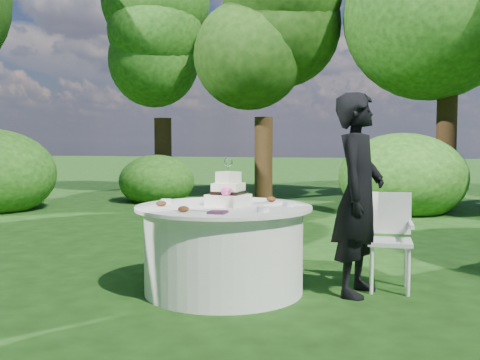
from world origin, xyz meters
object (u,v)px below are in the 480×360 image
object	(u,v)px
guest	(359,194)
table	(224,248)
cake	(228,193)
chair	(390,232)
napkins	(218,212)

from	to	relation	value
guest	table	xyz separation A→B (m)	(-1.16, -0.22, -0.49)
cake	chair	size ratio (longest dim) A/B	0.49
napkins	cake	distance (m)	0.55
table	chair	xyz separation A→B (m)	(1.42, 0.48, 0.13)
cake	guest	bearing A→B (deg)	10.51
table	cake	bearing A→B (deg)	14.14
cake	chair	xyz separation A→B (m)	(1.38, 0.47, -0.37)
guest	chair	bearing A→B (deg)	-33.26
guest	napkins	bearing A→B (deg)	137.58
cake	chair	distance (m)	1.51
chair	guest	bearing A→B (deg)	-135.74
napkins	cake	bearing A→B (deg)	96.93
guest	table	world-z (taller)	guest
napkins	cake	xyz separation A→B (m)	(-0.06, 0.53, 0.10)
napkins	chair	distance (m)	1.68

